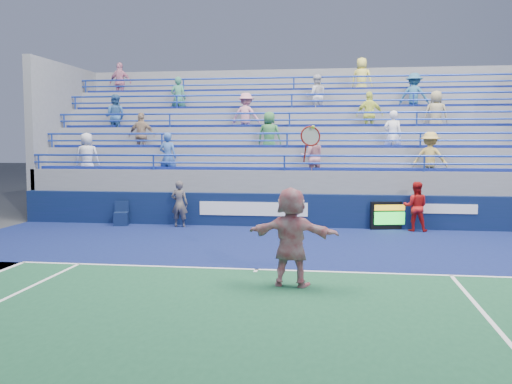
# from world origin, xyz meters

# --- Properties ---
(ground) EXTENTS (120.00, 120.00, 0.00)m
(ground) POSITION_xyz_m (0.00, 0.00, 0.00)
(ground) COLOR #333538
(sponsor_wall) EXTENTS (18.00, 0.32, 1.10)m
(sponsor_wall) POSITION_xyz_m (0.00, 6.50, 0.55)
(sponsor_wall) COLOR #0A1B3B
(sponsor_wall) RESTS_ON ground
(bleacher_stand) EXTENTS (18.00, 5.60, 6.13)m
(bleacher_stand) POSITION_xyz_m (-0.00, 10.27, 1.55)
(bleacher_stand) COLOR slate
(bleacher_stand) RESTS_ON ground
(serve_speed_board) EXTENTS (1.30, 0.43, 0.90)m
(serve_speed_board) POSITION_xyz_m (3.44, 6.33, 0.45)
(serve_speed_board) COLOR black
(serve_speed_board) RESTS_ON ground
(judge_chair) EXTENTS (0.56, 0.57, 0.82)m
(judge_chair) POSITION_xyz_m (-5.42, 6.01, 0.26)
(judge_chair) COLOR #0C183B
(judge_chair) RESTS_ON ground
(tennis_player) EXTENTS (1.87, 0.85, 3.11)m
(tennis_player) POSITION_xyz_m (0.86, -1.27, 0.97)
(tennis_player) COLOR silver
(tennis_player) RESTS_ON ground
(line_judge) EXTENTS (0.58, 0.39, 1.54)m
(line_judge) POSITION_xyz_m (-3.39, 5.94, 0.77)
(line_judge) COLOR #151A39
(line_judge) RESTS_ON ground
(ball_girl) EXTENTS (0.83, 0.68, 1.57)m
(ball_girl) POSITION_xyz_m (4.18, 6.11, 0.78)
(ball_girl) COLOR #B51414
(ball_girl) RESTS_ON ground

